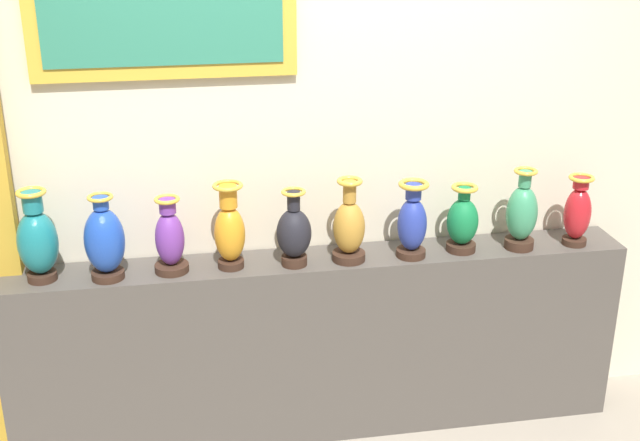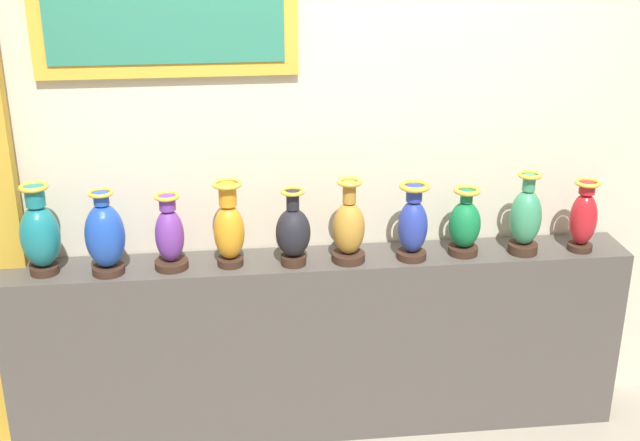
{
  "view_description": "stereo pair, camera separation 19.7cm",
  "coord_description": "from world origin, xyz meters",
  "px_view_note": "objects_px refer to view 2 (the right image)",
  "views": [
    {
      "loc": [
        -0.59,
        -3.39,
        2.46
      ],
      "look_at": [
        0.0,
        0.0,
        1.09
      ],
      "focal_mm": 46.59,
      "sensor_mm": 36.0,
      "label": 1
    },
    {
      "loc": [
        -0.4,
        -3.42,
        2.46
      ],
      "look_at": [
        0.0,
        0.0,
        1.09
      ],
      "focal_mm": 46.59,
      "sensor_mm": 36.0,
      "label": 2
    }
  ],
  "objects_px": {
    "vase_teal": "(40,234)",
    "vase_violet": "(170,236)",
    "vase_cobalt": "(413,224)",
    "vase_sapphire": "(105,236)",
    "vase_ochre": "(349,228)",
    "vase_amber": "(229,228)",
    "vase_crimson": "(583,218)",
    "vase_jade": "(525,219)",
    "vase_onyx": "(293,232)",
    "vase_emerald": "(465,225)"
  },
  "relations": [
    {
      "from": "vase_teal",
      "to": "vase_violet",
      "type": "relative_size",
      "value": 1.19
    },
    {
      "from": "vase_teal",
      "to": "vase_cobalt",
      "type": "distance_m",
      "value": 1.63
    },
    {
      "from": "vase_sapphire",
      "to": "vase_ochre",
      "type": "bearing_deg",
      "value": 0.46
    },
    {
      "from": "vase_teal",
      "to": "vase_violet",
      "type": "distance_m",
      "value": 0.55
    },
    {
      "from": "vase_amber",
      "to": "vase_crimson",
      "type": "xyz_separation_m",
      "value": [
        1.62,
        -0.02,
        -0.02
      ]
    },
    {
      "from": "vase_sapphire",
      "to": "vase_amber",
      "type": "xyz_separation_m",
      "value": [
        0.53,
        0.02,
        0.0
      ]
    },
    {
      "from": "vase_jade",
      "to": "vase_onyx",
      "type": "bearing_deg",
      "value": -179.7
    },
    {
      "from": "vase_cobalt",
      "to": "vase_jade",
      "type": "distance_m",
      "value": 0.52
    },
    {
      "from": "vase_teal",
      "to": "vase_emerald",
      "type": "height_order",
      "value": "vase_teal"
    },
    {
      "from": "vase_crimson",
      "to": "vase_emerald",
      "type": "bearing_deg",
      "value": 177.86
    },
    {
      "from": "vase_violet",
      "to": "vase_jade",
      "type": "xyz_separation_m",
      "value": [
        1.6,
        -0.02,
        0.02
      ]
    },
    {
      "from": "vase_amber",
      "to": "vase_crimson",
      "type": "bearing_deg",
      "value": -0.7
    },
    {
      "from": "vase_sapphire",
      "to": "vase_onyx",
      "type": "height_order",
      "value": "vase_sapphire"
    },
    {
      "from": "vase_teal",
      "to": "vase_ochre",
      "type": "relative_size",
      "value": 1.06
    },
    {
      "from": "vase_ochre",
      "to": "vase_jade",
      "type": "distance_m",
      "value": 0.81
    },
    {
      "from": "vase_cobalt",
      "to": "vase_emerald",
      "type": "xyz_separation_m",
      "value": [
        0.25,
        0.02,
        -0.02
      ]
    },
    {
      "from": "vase_onyx",
      "to": "vase_emerald",
      "type": "relative_size",
      "value": 1.11
    },
    {
      "from": "vase_cobalt",
      "to": "vase_teal",
      "type": "bearing_deg",
      "value": 178.9
    },
    {
      "from": "vase_teal",
      "to": "vase_jade",
      "type": "bearing_deg",
      "value": -0.67
    },
    {
      "from": "vase_violet",
      "to": "vase_amber",
      "type": "distance_m",
      "value": 0.26
    },
    {
      "from": "vase_emerald",
      "to": "vase_jade",
      "type": "bearing_deg",
      "value": -3.65
    },
    {
      "from": "vase_cobalt",
      "to": "vase_jade",
      "type": "xyz_separation_m",
      "value": [
        0.52,
        0.01,
        0.0
      ]
    },
    {
      "from": "vase_teal",
      "to": "vase_crimson",
      "type": "height_order",
      "value": "vase_teal"
    },
    {
      "from": "vase_sapphire",
      "to": "vase_cobalt",
      "type": "bearing_deg",
      "value": 0.04
    },
    {
      "from": "vase_amber",
      "to": "vase_emerald",
      "type": "xyz_separation_m",
      "value": [
        1.07,
        0.0,
        -0.03
      ]
    },
    {
      "from": "vase_crimson",
      "to": "vase_onyx",
      "type": "bearing_deg",
      "value": -179.88
    },
    {
      "from": "vase_ochre",
      "to": "vase_cobalt",
      "type": "height_order",
      "value": "vase_ochre"
    },
    {
      "from": "vase_teal",
      "to": "vase_emerald",
      "type": "relative_size",
      "value": 1.28
    },
    {
      "from": "vase_cobalt",
      "to": "vase_emerald",
      "type": "distance_m",
      "value": 0.25
    },
    {
      "from": "vase_violet",
      "to": "vase_ochre",
      "type": "distance_m",
      "value": 0.79
    },
    {
      "from": "vase_ochre",
      "to": "vase_jade",
      "type": "relative_size",
      "value": 1.0
    },
    {
      "from": "vase_onyx",
      "to": "vase_crimson",
      "type": "distance_m",
      "value": 1.34
    },
    {
      "from": "vase_sapphire",
      "to": "vase_onyx",
      "type": "bearing_deg",
      "value": 0.08
    },
    {
      "from": "vase_jade",
      "to": "vase_ochre",
      "type": "bearing_deg",
      "value": 179.88
    },
    {
      "from": "vase_teal",
      "to": "vase_jade",
      "type": "relative_size",
      "value": 1.06
    },
    {
      "from": "vase_violet",
      "to": "vase_ochre",
      "type": "height_order",
      "value": "vase_ochre"
    },
    {
      "from": "vase_teal",
      "to": "vase_cobalt",
      "type": "height_order",
      "value": "vase_teal"
    },
    {
      "from": "vase_teal",
      "to": "vase_jade",
      "type": "height_order",
      "value": "vase_teal"
    },
    {
      "from": "vase_sapphire",
      "to": "vase_jade",
      "type": "xyz_separation_m",
      "value": [
        1.87,
        0.01,
        -0.01
      ]
    },
    {
      "from": "vase_crimson",
      "to": "vase_sapphire",
      "type": "bearing_deg",
      "value": -179.9
    },
    {
      "from": "vase_violet",
      "to": "vase_emerald",
      "type": "relative_size",
      "value": 1.08
    },
    {
      "from": "vase_jade",
      "to": "vase_amber",
      "type": "bearing_deg",
      "value": 179.29
    },
    {
      "from": "vase_sapphire",
      "to": "vase_emerald",
      "type": "bearing_deg",
      "value": 0.88
    },
    {
      "from": "vase_violet",
      "to": "vase_onyx",
      "type": "distance_m",
      "value": 0.54
    },
    {
      "from": "vase_crimson",
      "to": "vase_ochre",
      "type": "bearing_deg",
      "value": 179.75
    },
    {
      "from": "vase_teal",
      "to": "vase_crimson",
      "type": "relative_size",
      "value": 1.21
    },
    {
      "from": "vase_emerald",
      "to": "vase_cobalt",
      "type": "bearing_deg",
      "value": -174.53
    },
    {
      "from": "vase_teal",
      "to": "vase_onyx",
      "type": "distance_m",
      "value": 1.09
    },
    {
      "from": "vase_emerald",
      "to": "vase_teal",
      "type": "bearing_deg",
      "value": 179.77
    },
    {
      "from": "vase_sapphire",
      "to": "vase_violet",
      "type": "bearing_deg",
      "value": 5.17
    }
  ]
}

